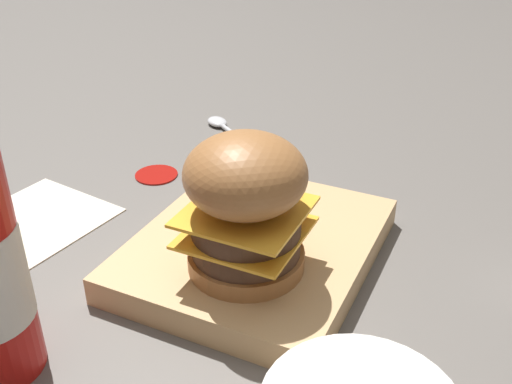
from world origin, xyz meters
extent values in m
plane|color=#5B5651|center=(0.00, 0.00, 0.00)|extent=(6.00, 6.00, 0.00)
cube|color=tan|center=(-0.03, 0.01, 0.01)|extent=(0.26, 0.22, 0.03)
cylinder|color=#9E6638|center=(0.02, 0.03, 0.04)|extent=(0.11, 0.11, 0.02)
cylinder|color=#4C3323|center=(0.02, 0.03, 0.06)|extent=(0.10, 0.10, 0.02)
cube|color=gold|center=(0.02, 0.03, 0.07)|extent=(0.10, 0.10, 0.00)
cylinder|color=#4C3323|center=(0.02, 0.03, 0.08)|extent=(0.10, 0.10, 0.02)
cube|color=gold|center=(0.02, 0.03, 0.09)|extent=(0.10, 0.10, 0.00)
ellipsoid|color=#9E6638|center=(0.02, 0.03, 0.12)|extent=(0.11, 0.11, 0.07)
cylinder|color=silver|center=(-0.27, -0.12, 0.01)|extent=(0.08, 0.11, 0.01)
ellipsoid|color=silver|center=(-0.31, -0.19, 0.01)|extent=(0.04, 0.05, 0.01)
cylinder|color=#9E140F|center=(-0.14, -0.18, 0.00)|extent=(0.05, 0.05, 0.00)
cube|color=beige|center=(0.01, -0.24, 0.00)|extent=(0.16, 0.16, 0.00)
camera|label=1|loc=(0.42, 0.23, 0.36)|focal=42.00mm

